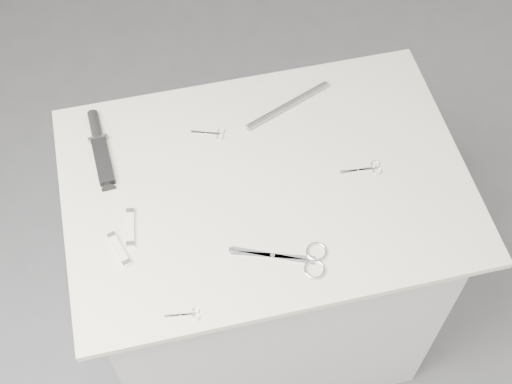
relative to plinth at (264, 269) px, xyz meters
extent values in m
cube|color=slate|center=(0.00, 0.00, -0.46)|extent=(4.00, 4.00, 0.01)
cube|color=#B9B9B7|center=(0.00, 0.00, 0.00)|extent=(0.90, 0.60, 0.90)
cube|color=beige|center=(0.00, 0.00, 0.46)|extent=(1.00, 0.70, 0.02)
cube|color=white|center=(-0.03, -0.20, 0.47)|extent=(0.19, 0.10, 0.00)
cylinder|color=white|center=(-0.03, -0.20, 0.47)|extent=(0.01, 0.01, 0.01)
torus|color=white|center=(0.07, -0.22, 0.47)|extent=(0.05, 0.05, 0.01)
torus|color=white|center=(0.05, -0.26, 0.47)|extent=(0.05, 0.05, 0.01)
cube|color=white|center=(0.23, -0.02, 0.47)|extent=(0.09, 0.02, 0.00)
cylinder|color=white|center=(0.23, -0.02, 0.47)|extent=(0.01, 0.01, 0.00)
torus|color=white|center=(0.28, -0.01, 0.47)|extent=(0.02, 0.02, 0.00)
torus|color=white|center=(0.28, -0.03, 0.47)|extent=(0.02, 0.02, 0.00)
cube|color=white|center=(-0.12, 0.18, 0.47)|extent=(0.08, 0.04, 0.00)
cylinder|color=white|center=(-0.12, 0.18, 0.47)|extent=(0.00, 0.00, 0.00)
torus|color=white|center=(-0.08, 0.18, 0.47)|extent=(0.02, 0.02, 0.00)
torus|color=white|center=(-0.08, 0.16, 0.47)|extent=(0.02, 0.02, 0.00)
cube|color=white|center=(-0.27, -0.30, 0.47)|extent=(0.07, 0.02, 0.00)
cylinder|color=white|center=(-0.27, -0.30, 0.47)|extent=(0.00, 0.00, 0.00)
torus|color=white|center=(-0.23, -0.30, 0.47)|extent=(0.02, 0.02, 0.00)
torus|color=white|center=(-0.23, -0.32, 0.47)|extent=(0.02, 0.02, 0.00)
cube|color=black|center=(-0.39, 0.15, 0.48)|extent=(0.05, 0.15, 0.02)
cube|color=gray|center=(-0.39, 0.22, 0.48)|extent=(0.05, 0.01, 0.02)
cylinder|color=black|center=(-0.39, 0.27, 0.48)|extent=(0.03, 0.09, 0.03)
cube|color=#EEE5CF|center=(-0.34, -0.06, 0.48)|extent=(0.03, 0.10, 0.01)
cube|color=white|center=(-0.34, -0.01, 0.48)|extent=(0.02, 0.01, 0.01)
cube|color=white|center=(-0.35, -0.10, 0.48)|extent=(0.02, 0.01, 0.01)
cube|color=#EEE5CF|center=(-0.38, -0.11, 0.48)|extent=(0.05, 0.09, 0.01)
cube|color=white|center=(-0.39, -0.07, 0.48)|extent=(0.02, 0.02, 0.01)
cube|color=white|center=(-0.37, -0.15, 0.48)|extent=(0.02, 0.02, 0.01)
cylinder|color=gray|center=(0.11, 0.22, 0.48)|extent=(0.25, 0.12, 0.02)
camera|label=1|loc=(-0.25, -0.96, 1.92)|focal=50.00mm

